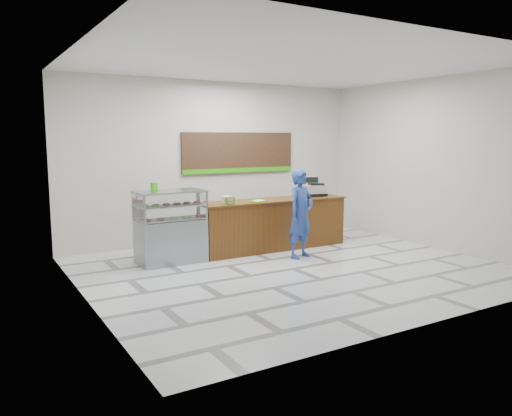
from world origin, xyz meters
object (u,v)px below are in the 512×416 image
sales_counter (273,224)px  cash_register (313,189)px  display_case (170,226)px  serving_tray (258,201)px  customer (301,214)px

sales_counter → cash_register: bearing=4.9°
display_case → serving_tray: bearing=-4.3°
sales_counter → serving_tray: 0.69m
serving_tray → sales_counter: bearing=-2.4°
sales_counter → serving_tray: size_ratio=8.64×
serving_tray → customer: customer is taller
display_case → customer: size_ratio=0.78×
sales_counter → serving_tray: (-0.43, -0.13, 0.52)m
sales_counter → customer: customer is taller
sales_counter → cash_register: cash_register is taller
customer → serving_tray: bearing=105.8°
cash_register → customer: bearing=-117.2°
sales_counter → cash_register: (1.11, 0.09, 0.67)m
display_case → customer: (2.28, -0.90, 0.17)m
cash_register → serving_tray: size_ratio=1.52×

